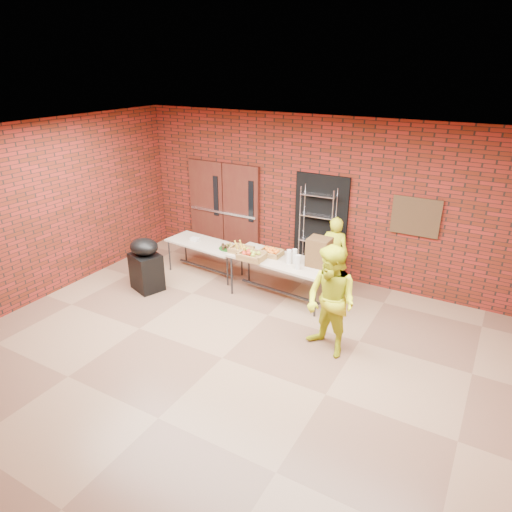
{
  "coord_description": "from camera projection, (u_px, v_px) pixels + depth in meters",
  "views": [
    {
      "loc": [
        3.25,
        -4.69,
        4.1
      ],
      "look_at": [
        -0.21,
        1.4,
        1.1
      ],
      "focal_mm": 32.0,
      "sensor_mm": 36.0,
      "label": 1
    }
  ],
  "objects": [
    {
      "name": "wire_rack",
      "position": [
        317.0,
        233.0,
        9.08
      ],
      "size": [
        0.7,
        0.27,
        1.89
      ],
      "primitive_type": null,
      "rotation": [
        0.0,
        0.0,
        0.05
      ],
      "color": "#B9B9C0",
      "rests_on": "room"
    },
    {
      "name": "covered_grill",
      "position": [
        146.0,
        264.0,
        8.73
      ],
      "size": [
        0.7,
        0.64,
        1.04
      ],
      "rotation": [
        0.0,
        0.0,
        -0.35
      ],
      "color": "black",
      "rests_on": "room"
    },
    {
      "name": "double_doors",
      "position": [
        224.0,
        209.0,
        10.17
      ],
      "size": [
        1.78,
        0.12,
        2.1
      ],
      "color": "#4A2015",
      "rests_on": "room"
    },
    {
      "name": "muffin_tray",
      "position": [
        228.0,
        246.0,
        9.05
      ],
      "size": [
        0.38,
        0.38,
        0.09
      ],
      "color": "#174913",
      "rests_on": "table_left"
    },
    {
      "name": "cup_stack_front",
      "position": [
        289.0,
        257.0,
        8.06
      ],
      "size": [
        0.09,
        0.09,
        0.26
      ],
      "primitive_type": "cylinder",
      "color": "silver",
      "rests_on": "table_right"
    },
    {
      "name": "volunteer_man",
      "position": [
        331.0,
        302.0,
        6.67
      ],
      "size": [
        1.02,
        0.92,
        1.71
      ],
      "primitive_type": "imported",
      "rotation": [
        0.0,
        0.0,
        -0.4
      ],
      "color": "#C2CC16",
      "rests_on": "room"
    },
    {
      "name": "table_right",
      "position": [
        280.0,
        262.0,
        8.32
      ],
      "size": [
        1.97,
        0.96,
        0.78
      ],
      "rotation": [
        0.0,
        0.0,
        -0.09
      ],
      "color": "#C5AF96",
      "rests_on": "room"
    },
    {
      "name": "volunteer_woman",
      "position": [
        334.0,
        254.0,
        8.66
      ],
      "size": [
        0.57,
        0.4,
        1.46
      ],
      "primitive_type": "imported",
      "rotation": [
        0.0,
        0.0,
        3.25
      ],
      "color": "#C2CC16",
      "rests_on": "room"
    },
    {
      "name": "napkin_box",
      "position": [
        195.0,
        239.0,
        9.46
      ],
      "size": [
        0.18,
        0.12,
        0.06
      ],
      "primitive_type": "cube",
      "color": "silver",
      "rests_on": "table_left"
    },
    {
      "name": "table_left",
      "position": [
        205.0,
        245.0,
        9.37
      ],
      "size": [
        1.69,
        0.83,
        0.67
      ],
      "rotation": [
        0.0,
        0.0,
        -0.1
      ],
      "color": "#C5AF96",
      "rests_on": "room"
    },
    {
      "name": "cup_stack_mid",
      "position": [
        298.0,
        262.0,
        7.84
      ],
      "size": [
        0.09,
        0.09,
        0.26
      ],
      "primitive_type": "cylinder",
      "color": "silver",
      "rests_on": "table_right"
    },
    {
      "name": "room",
      "position": [
        219.0,
        261.0,
        6.21
      ],
      "size": [
        8.08,
        7.08,
        3.28
      ],
      "color": "brown",
      "rests_on": "ground"
    },
    {
      "name": "basket_bananas",
      "position": [
        241.0,
        249.0,
        8.57
      ],
      "size": [
        0.41,
        0.32,
        0.13
      ],
      "color": "#9E723F",
      "rests_on": "table_right"
    },
    {
      "name": "bronze_plaque",
      "position": [
        416.0,
        217.0,
        8.12
      ],
      "size": [
        0.85,
        0.04,
        0.7
      ],
      "primitive_type": "cube",
      "color": "#412B1A",
      "rests_on": "room"
    },
    {
      "name": "dark_doorway",
      "position": [
        320.0,
        226.0,
        9.15
      ],
      "size": [
        1.1,
        0.06,
        2.1
      ],
      "primitive_type": "cube",
      "color": "black",
      "rests_on": "room"
    },
    {
      "name": "basket_oranges",
      "position": [
        271.0,
        253.0,
        8.44
      ],
      "size": [
        0.41,
        0.32,
        0.13
      ],
      "color": "#9E723F",
      "rests_on": "table_right"
    },
    {
      "name": "basket_apples",
      "position": [
        252.0,
        255.0,
        8.29
      ],
      "size": [
        0.48,
        0.37,
        0.15
      ],
      "color": "#9E723F",
      "rests_on": "table_right"
    },
    {
      "name": "cup_stack_back",
      "position": [
        295.0,
        256.0,
        8.08
      ],
      "size": [
        0.09,
        0.09,
        0.27
      ],
      "primitive_type": "cylinder",
      "color": "silver",
      "rests_on": "table_right"
    },
    {
      "name": "coffee_dispenser",
      "position": [
        319.0,
        252.0,
        7.95
      ],
      "size": [
        0.38,
        0.34,
        0.51
      ],
      "primitive_type": "cube",
      "color": "brown",
      "rests_on": "table_right"
    }
  ]
}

